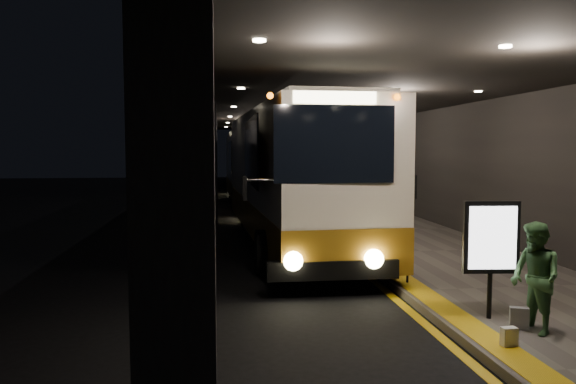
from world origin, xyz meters
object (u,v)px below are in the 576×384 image
stanchion_post (408,259)px  bag_plain (509,337)px  coach_second (252,172)px  info_sign (491,239)px  passenger_waiting_green (535,278)px  bag_polka (519,318)px  passenger_boarding (390,231)px  coach_main (291,182)px  coach_third (245,161)px

stanchion_post → bag_plain: bearing=-87.5°
coach_second → bag_plain: (2.23, -22.57, -1.44)m
info_sign → bag_plain: bearing=-100.0°
passenger_waiting_green → stanchion_post: 3.41m
bag_plain → stanchion_post: (-0.17, 3.80, 0.36)m
passenger_waiting_green → bag_polka: (-0.13, 0.19, -0.67)m
passenger_boarding → coach_second: bearing=27.5°
coach_main → stanchion_post: coach_main is taller
info_sign → stanchion_post: bearing=106.9°
bag_plain → stanchion_post: bearing=92.5°
bag_polka → info_sign: 1.29m
coach_main → passenger_boarding: 4.94m
passenger_boarding → bag_polka: (0.73, -4.29, -0.75)m
coach_third → passenger_waiting_green: (2.58, -36.74, -0.97)m
coach_second → stanchion_post: size_ratio=11.53×
coach_main → info_sign: 8.60m
coach_main → stanchion_post: 6.15m
coach_main → passenger_waiting_green: size_ratio=7.70×
coach_third → passenger_boarding: 32.31m
passenger_boarding → info_sign: size_ratio=0.95×
passenger_waiting_green → bag_polka: passenger_waiting_green is taller
coach_main → passenger_waiting_green: coach_main is taller
coach_main → coach_second: bearing=88.9°
bag_polka → bag_plain: bag_polka is taller
coach_third → stanchion_post: 33.52m
coach_third → stanchion_post: bearing=-86.8°
bag_polka → coach_third: bearing=93.8°
coach_main → info_sign: bearing=-77.9°
bag_polka → stanchion_post: (-0.72, 3.09, 0.33)m
coach_third → passenger_waiting_green: 36.84m
coach_second → passenger_waiting_green: (2.91, -22.05, -0.73)m
passenger_boarding → passenger_waiting_green: passenger_boarding is taller
passenger_boarding → coach_main: bearing=40.9°
bag_plain → info_sign: 1.77m
coach_second → passenger_boarding: bearing=-84.5°
passenger_boarding → passenger_waiting_green: 4.57m
coach_main → stanchion_post: bearing=-76.5°
coach_third → info_sign: size_ratio=6.72×
passenger_waiting_green → bag_polka: bearing=-150.9°
passenger_boarding → bag_plain: bearing=-157.1°
passenger_boarding → stanchion_post: 1.27m
coach_main → coach_second: size_ratio=1.13×
passenger_boarding → info_sign: bearing=-151.0°
bag_plain → info_sign: bearing=74.7°
bag_plain → info_sign: (0.35, 1.28, 1.17)m
passenger_boarding → stanchion_post: passenger_boarding is taller
coach_main → bag_polka: bearing=-77.6°
bag_polka → coach_main: bearing=105.1°
coach_main → bag_polka: (2.40, -8.87, -1.61)m
bag_polka → passenger_waiting_green: bearing=-55.6°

